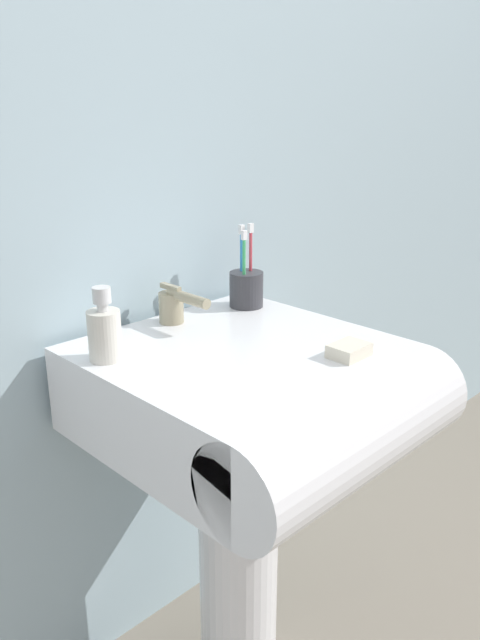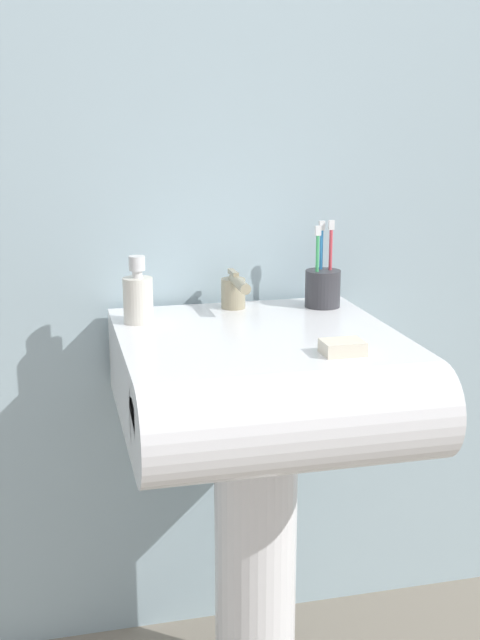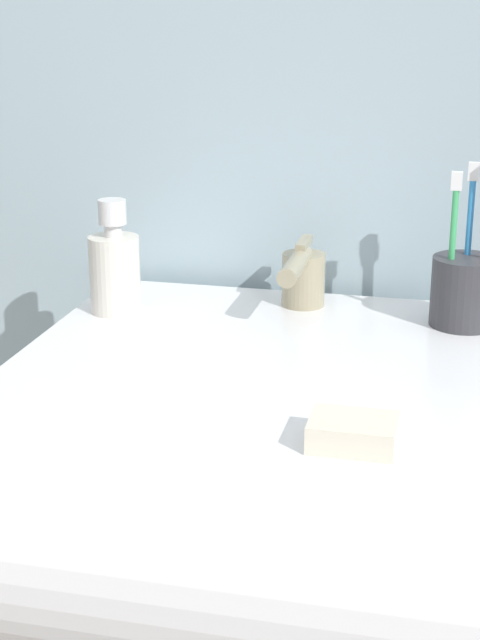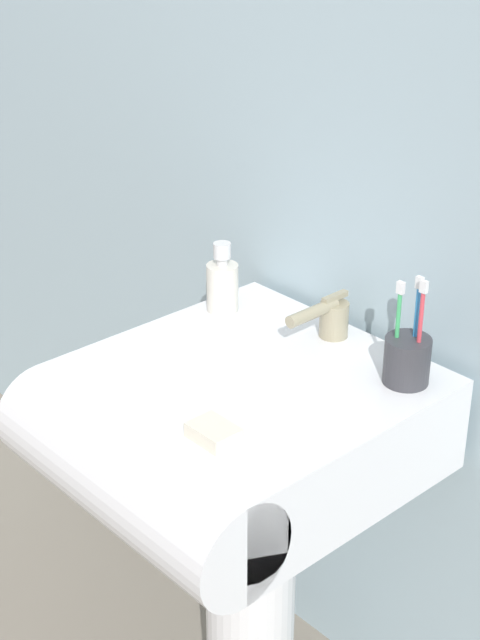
# 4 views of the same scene
# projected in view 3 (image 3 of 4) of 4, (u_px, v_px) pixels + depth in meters

# --- Properties ---
(sink_basin) EXTENTS (0.52, 0.59, 0.17)m
(sink_basin) POSITION_uv_depth(u_px,v_px,m) (256.00, 464.00, 0.97)
(sink_basin) COLOR white
(sink_basin) RESTS_ON sink_pedestal
(faucet) EXTENTS (0.05, 0.14, 0.08)m
(faucet) POSITION_uv_depth(u_px,v_px,m) (302.00, 275.00, 1.16)
(faucet) COLOR tan
(faucet) RESTS_ON sink_basin
(toothbrush_cup) EXTENTS (0.08, 0.08, 0.18)m
(toothbrush_cup) POSITION_uv_depth(u_px,v_px,m) (465.00, 288.00, 1.10)
(toothbrush_cup) COLOR #38383D
(toothbrush_cup) RESTS_ON sink_basin
(soap_bottle) EXTENTS (0.06, 0.06, 0.13)m
(soap_bottle) POSITION_uv_depth(u_px,v_px,m) (115.00, 269.00, 1.14)
(soap_bottle) COLOR silver
(soap_bottle) RESTS_ON sink_basin
(bar_soap) EXTENTS (0.07, 0.05, 0.02)m
(bar_soap) POSITION_uv_depth(u_px,v_px,m) (353.00, 433.00, 0.81)
(bar_soap) COLOR silver
(bar_soap) RESTS_ON sink_basin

